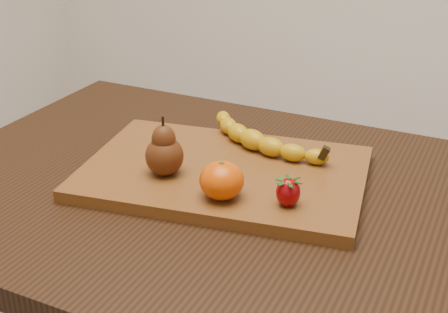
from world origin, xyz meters
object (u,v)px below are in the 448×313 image
at_px(cutting_board, 224,173).
at_px(pear, 164,146).
at_px(table, 226,240).
at_px(mandarin, 222,180).

height_order(cutting_board, pear, pear).
relative_size(table, cutting_board, 2.22).
distance_m(table, mandarin, 0.16).
height_order(cutting_board, mandarin, mandarin).
bearing_deg(cutting_board, mandarin, -75.45).
relative_size(cutting_board, pear, 4.74).
xyz_separation_m(table, mandarin, (0.02, -0.06, 0.15)).
distance_m(cutting_board, pear, 0.11).
height_order(table, pear, pear).
bearing_deg(pear, cutting_board, 37.81).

